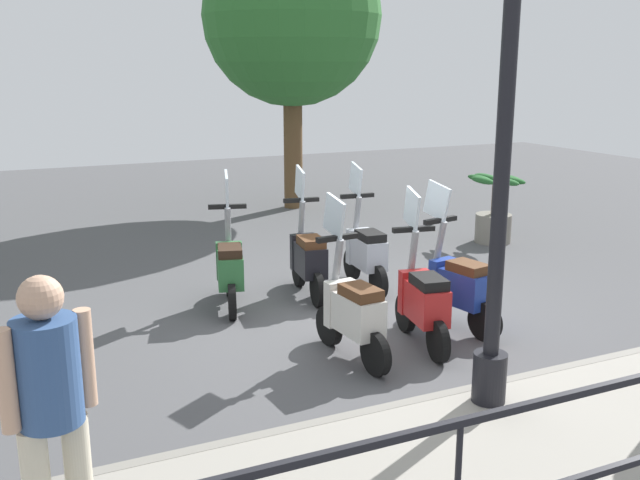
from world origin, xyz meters
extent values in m
plane|color=#4C4C4F|center=(0.00, 0.00, 0.00)|extent=(28.00, 28.00, 0.00)
cube|color=gray|center=(-3.20, 0.00, 0.07)|extent=(2.20, 20.00, 0.15)
cube|color=gray|center=(-2.15, 0.00, 0.07)|extent=(0.10, 20.00, 0.15)
cylinder|color=black|center=(-2.40, 0.24, 0.35)|extent=(0.26, 0.26, 0.40)
cylinder|color=black|center=(-2.40, 0.24, 2.25)|extent=(0.12, 0.12, 4.21)
cylinder|color=#335184|center=(-2.99, 3.45, 1.25)|extent=(0.41, 0.41, 0.55)
sphere|color=tan|center=(-2.99, 3.45, 1.63)|extent=(0.22, 0.22, 0.22)
cylinder|color=tan|center=(-3.06, 3.64, 1.26)|extent=(0.09, 0.09, 0.52)
cylinder|color=tan|center=(-2.92, 3.26, 1.26)|extent=(0.09, 0.09, 0.52)
cylinder|color=brown|center=(6.22, -1.70, 1.18)|extent=(0.36, 0.36, 2.36)
sphere|color=#2D6B2D|center=(6.22, -1.70, 3.61)|extent=(3.32, 3.32, 3.32)
cylinder|color=slate|center=(2.27, -3.45, 0.23)|extent=(0.56, 0.56, 0.45)
cylinder|color=brown|center=(2.27, -3.45, 0.70)|extent=(0.10, 0.10, 0.50)
ellipsoid|color=#235B28|center=(2.52, -3.45, 1.00)|extent=(0.56, 0.16, 0.10)
ellipsoid|color=#235B28|center=(2.02, -3.45, 1.00)|extent=(0.56, 0.16, 0.10)
ellipsoid|color=#235B28|center=(2.27, -3.20, 1.00)|extent=(0.56, 0.16, 0.10)
ellipsoid|color=#235B28|center=(2.27, -3.70, 1.00)|extent=(0.56, 0.16, 0.10)
ellipsoid|color=#235B28|center=(2.45, -3.27, 1.00)|extent=(0.56, 0.16, 0.10)
ellipsoid|color=#235B28|center=(2.09, -3.63, 1.00)|extent=(0.56, 0.16, 0.10)
cylinder|color=black|center=(-0.24, -0.60, 0.20)|extent=(0.41, 0.15, 0.40)
cylinder|color=black|center=(-1.05, -0.76, 0.20)|extent=(0.41, 0.15, 0.40)
cube|color=navy|center=(-0.73, -0.69, 0.48)|extent=(0.64, 0.39, 0.36)
cube|color=navy|center=(-0.44, -0.64, 0.50)|extent=(0.17, 0.32, 0.44)
cube|color=#4C2D19|center=(-0.80, -0.71, 0.71)|extent=(0.44, 0.33, 0.10)
cylinder|color=gray|center=(-0.39, -0.63, 0.85)|extent=(0.19, 0.10, 0.55)
cube|color=black|center=(-0.39, -0.63, 1.13)|extent=(0.14, 0.44, 0.05)
cube|color=silver|center=(-0.33, -0.62, 1.33)|extent=(0.39, 0.10, 0.42)
cylinder|color=black|center=(-0.48, -0.17, 0.20)|extent=(0.41, 0.15, 0.40)
cylinder|color=black|center=(-1.30, -0.03, 0.20)|extent=(0.41, 0.15, 0.40)
cube|color=#B21E1E|center=(-0.98, -0.08, 0.48)|extent=(0.64, 0.38, 0.36)
cube|color=#B21E1E|center=(-0.69, -0.13, 0.50)|extent=(0.17, 0.32, 0.44)
cube|color=black|center=(-1.04, -0.07, 0.71)|extent=(0.44, 0.32, 0.10)
cylinder|color=gray|center=(-0.63, -0.14, 0.85)|extent=(0.19, 0.10, 0.55)
cube|color=black|center=(-0.63, -0.14, 1.13)|extent=(0.13, 0.44, 0.05)
cube|color=silver|center=(-0.57, -0.15, 1.33)|extent=(0.39, 0.10, 0.42)
cylinder|color=black|center=(-0.49, 0.72, 0.20)|extent=(0.41, 0.11, 0.40)
cylinder|color=black|center=(-1.32, 0.65, 0.20)|extent=(0.41, 0.11, 0.40)
cube|color=beige|center=(-0.99, 0.68, 0.48)|extent=(0.62, 0.33, 0.36)
cube|color=beige|center=(-0.70, 0.70, 0.50)|extent=(0.14, 0.31, 0.44)
cube|color=#4C2D19|center=(-1.06, 0.67, 0.71)|extent=(0.42, 0.29, 0.10)
cylinder|color=gray|center=(-0.64, 0.71, 0.85)|extent=(0.19, 0.08, 0.55)
cube|color=black|center=(-0.64, 0.71, 1.13)|extent=(0.10, 0.44, 0.05)
cube|color=silver|center=(-0.58, 0.71, 1.33)|extent=(0.39, 0.06, 0.42)
cylinder|color=black|center=(1.41, -0.51, 0.20)|extent=(0.41, 0.11, 0.40)
cylinder|color=black|center=(0.58, -0.44, 0.20)|extent=(0.41, 0.11, 0.40)
cube|color=#B7BCC6|center=(0.91, -0.47, 0.48)|extent=(0.62, 0.33, 0.36)
cube|color=#B7BCC6|center=(1.20, -0.50, 0.50)|extent=(0.14, 0.31, 0.44)
cube|color=black|center=(0.84, -0.47, 0.71)|extent=(0.42, 0.29, 0.10)
cylinder|color=gray|center=(1.26, -0.50, 0.85)|extent=(0.19, 0.08, 0.55)
cube|color=black|center=(1.26, -0.50, 1.13)|extent=(0.10, 0.44, 0.05)
cube|color=silver|center=(1.32, -0.51, 1.33)|extent=(0.39, 0.06, 0.42)
cylinder|color=black|center=(1.43, 0.23, 0.20)|extent=(0.41, 0.13, 0.40)
cylinder|color=black|center=(0.61, 0.34, 0.20)|extent=(0.41, 0.13, 0.40)
cube|color=black|center=(0.94, 0.30, 0.48)|extent=(0.63, 0.36, 0.36)
cube|color=black|center=(1.23, 0.26, 0.50)|extent=(0.16, 0.31, 0.44)
cube|color=#4C2D19|center=(0.87, 0.31, 0.71)|extent=(0.43, 0.31, 0.10)
cylinder|color=gray|center=(1.29, 0.25, 0.85)|extent=(0.19, 0.09, 0.55)
cube|color=black|center=(1.29, 0.25, 1.13)|extent=(0.12, 0.44, 0.05)
cube|color=silver|center=(1.35, 0.24, 1.33)|extent=(0.39, 0.08, 0.42)
cylinder|color=black|center=(1.41, 1.15, 0.20)|extent=(0.41, 0.18, 0.40)
cylinder|color=black|center=(0.61, 1.37, 0.20)|extent=(0.41, 0.18, 0.40)
cube|color=#2D6B38|center=(0.93, 1.28, 0.48)|extent=(0.65, 0.43, 0.36)
cube|color=#2D6B38|center=(1.21, 1.20, 0.50)|extent=(0.20, 0.32, 0.44)
cube|color=black|center=(0.86, 1.30, 0.71)|extent=(0.45, 0.36, 0.10)
cylinder|color=gray|center=(1.27, 1.19, 0.85)|extent=(0.19, 0.12, 0.55)
cube|color=black|center=(1.27, 1.19, 1.13)|extent=(0.18, 0.44, 0.05)
cube|color=silver|center=(1.33, 1.17, 1.33)|extent=(0.38, 0.13, 0.42)
camera|label=1|loc=(-6.51, 3.59, 2.72)|focal=40.00mm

